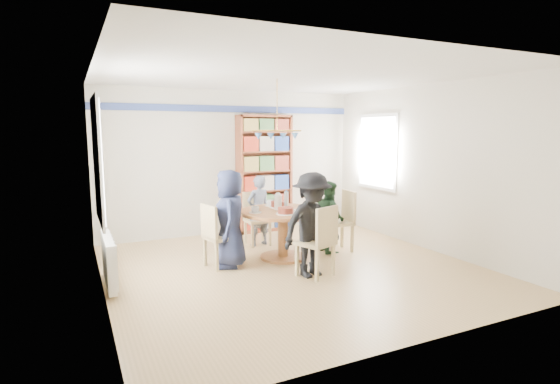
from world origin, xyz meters
TOP-DOWN VIEW (x-y plane):
  - ground at (0.00, 0.00)m, footprint 5.00×5.00m
  - room_shell at (-0.26, 0.87)m, footprint 5.00×5.00m
  - radiator at (-2.42, 0.30)m, footprint 0.12×1.00m
  - dining_table at (0.10, 0.50)m, footprint 1.30×1.30m
  - chair_left at (-0.97, 0.51)m, footprint 0.49×0.49m
  - chair_right at (1.17, 0.49)m, footprint 0.48×0.48m
  - chair_far at (0.06, 1.48)m, footprint 0.40×0.40m
  - chair_near at (0.15, -0.51)m, footprint 0.55×0.55m
  - person_left at (-0.76, 0.47)m, footprint 0.63×0.79m
  - person_right at (0.95, 0.53)m, footprint 0.52×0.62m
  - person_far at (0.06, 1.38)m, footprint 0.49×0.37m
  - person_near at (0.08, -0.41)m, footprint 0.99×0.68m
  - bookshelf at (0.60, 2.34)m, footprint 1.07×0.32m
  - tableware at (0.07, 0.53)m, footprint 1.10×1.10m

SIDE VIEW (x-z plane):
  - ground at x=0.00m, z-range 0.00..0.00m
  - radiator at x=-2.42m, z-range 0.05..0.65m
  - chair_far at x=0.06m, z-range 0.05..0.95m
  - chair_left at x=-0.97m, z-range 0.05..0.97m
  - chair_near at x=0.15m, z-range 0.05..1.02m
  - chair_right at x=1.17m, z-range 0.05..1.03m
  - dining_table at x=0.10m, z-range 0.18..0.93m
  - person_right at x=0.95m, z-range 0.00..1.15m
  - person_far at x=0.06m, z-range 0.00..1.20m
  - person_left at x=-0.76m, z-range 0.00..1.41m
  - person_near at x=0.08m, z-range 0.00..1.41m
  - tableware at x=0.07m, z-range 0.67..0.96m
  - bookshelf at x=0.60m, z-range -0.02..2.23m
  - room_shell at x=-0.26m, z-range -0.85..4.15m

